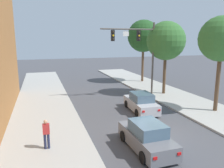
% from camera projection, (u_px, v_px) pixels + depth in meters
% --- Properties ---
extents(ground_plane, '(120.00, 120.00, 0.00)m').
position_uv_depth(ground_plane, '(154.00, 135.00, 14.14)').
color(ground_plane, '#4C4C51').
extents(sidewalk_left, '(5.00, 60.00, 0.15)m').
position_uv_depth(sidewalk_left, '(48.00, 149.00, 12.17)').
color(sidewalk_left, '#B2AFA8').
rests_on(sidewalk_left, ground).
extents(traffic_signal_mast, '(5.73, 0.38, 7.50)m').
position_uv_depth(traffic_signal_mast, '(139.00, 46.00, 22.50)').
color(traffic_signal_mast, '#514C47').
rests_on(traffic_signal_mast, sidewalk_right).
extents(car_lead_silver, '(2.01, 4.32, 1.60)m').
position_uv_depth(car_lead_silver, '(141.00, 103.00, 18.77)').
color(car_lead_silver, '#B7B7BC').
rests_on(car_lead_silver, ground).
extents(car_following_grey, '(1.89, 4.27, 1.60)m').
position_uv_depth(car_following_grey, '(146.00, 137.00, 12.21)').
color(car_following_grey, slate).
rests_on(car_following_grey, ground).
extents(pedestrian_sidewalk_left_walker, '(0.36, 0.22, 1.64)m').
position_uv_depth(pedestrian_sidewalk_left_walker, '(46.00, 133.00, 11.95)').
color(pedestrian_sidewalk_left_walker, '#232847').
rests_on(pedestrian_sidewalk_left_walker, sidewalk_left).
extents(street_tree_nearest, '(3.58, 3.58, 7.65)m').
position_uv_depth(street_tree_nearest, '(222.00, 39.00, 17.50)').
color(street_tree_nearest, brown).
rests_on(street_tree_nearest, sidewalk_right).
extents(street_tree_second, '(4.07, 4.07, 7.71)m').
position_uv_depth(street_tree_second, '(166.00, 41.00, 23.52)').
color(street_tree_second, brown).
rests_on(street_tree_second, sidewalk_right).
extents(street_tree_third, '(4.36, 4.36, 8.46)m').
position_uv_depth(street_tree_third, '(143.00, 36.00, 30.51)').
color(street_tree_third, brown).
rests_on(street_tree_third, sidewalk_right).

